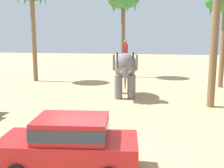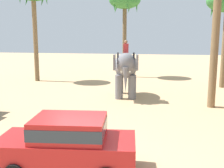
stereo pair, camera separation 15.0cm
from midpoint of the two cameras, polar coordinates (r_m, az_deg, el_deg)
ground_plane at (r=8.96m, az=-5.52°, el=-16.73°), size 120.00×120.00×0.00m
car_sedan_foreground at (r=8.24m, az=-8.92°, el=-12.17°), size 4.29×2.29×1.70m
elephant_with_mahout at (r=18.17m, az=3.20°, el=3.43°), size 2.09×3.98×3.88m
palm_tree_behind_elephant at (r=28.02m, az=2.91°, el=17.01°), size 3.20×3.20×8.71m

